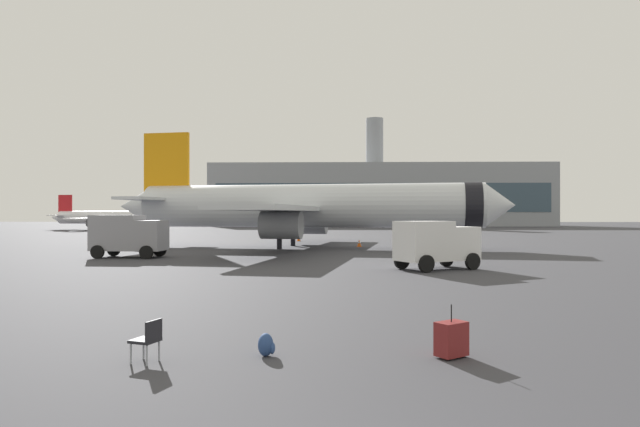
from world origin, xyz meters
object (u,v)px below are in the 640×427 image
(safety_cone_near, at_px, (464,243))
(traveller_backpack, at_px, (266,345))
(service_truck, at_px, (128,234))
(gate_chair, at_px, (148,338))
(cargo_van, at_px, (436,242))
(safety_cone_mid, at_px, (359,243))
(airplane_taxiing, at_px, (106,217))
(rolling_suitcase, at_px, (451,339))
(airplane_at_gate, at_px, (306,206))
(safety_cone_far, at_px, (299,238))

(safety_cone_near, xyz_separation_m, traveller_backpack, (-13.16, -38.74, -0.08))
(service_truck, height_order, gate_chair, service_truck)
(cargo_van, height_order, traveller_backpack, cargo_van)
(service_truck, relative_size, safety_cone_mid, 7.61)
(service_truck, relative_size, traveller_backpack, 10.28)
(airplane_taxiing, bearing_deg, safety_cone_near, -43.30)
(rolling_suitcase, xyz_separation_m, traveller_backpack, (-3.84, 0.00, -0.16))
(safety_cone_mid, relative_size, traveller_backpack, 1.35)
(traveller_backpack, bearing_deg, safety_cone_near, 71.24)
(airplane_taxiing, relative_size, rolling_suitcase, 20.49)
(airplane_taxiing, height_order, traveller_backpack, airplane_taxiing)
(traveller_backpack, bearing_deg, safety_cone_mid, 84.59)
(airplane_taxiing, bearing_deg, rolling_suitcase, -63.24)
(service_truck, relative_size, rolling_suitcase, 4.49)
(cargo_van, bearing_deg, airplane_at_gate, 113.02)
(airplane_taxiing, distance_m, traveller_backpack, 99.76)
(service_truck, bearing_deg, rolling_suitcase, -57.10)
(service_truck, bearing_deg, cargo_van, -20.94)
(safety_cone_mid, distance_m, safety_cone_far, 11.71)
(safety_cone_near, bearing_deg, safety_cone_far, 148.56)
(safety_cone_far, bearing_deg, rolling_suitcase, -82.48)
(safety_cone_mid, relative_size, gate_chair, 0.75)
(airplane_at_gate, xyz_separation_m, gate_chair, (-1.17, -37.35, -3.16))
(airplane_taxiing, height_order, service_truck, airplane_taxiing)
(airplane_taxiing, relative_size, service_truck, 4.57)
(safety_cone_far, xyz_separation_m, traveller_backpack, (2.53, -48.34, -0.06))
(safety_cone_mid, distance_m, traveller_backpack, 38.55)
(traveller_backpack, xyz_separation_m, gate_chair, (-2.30, -0.56, 0.27))
(safety_cone_mid, bearing_deg, airplane_at_gate, -161.50)
(rolling_suitcase, distance_m, traveller_backpack, 3.85)
(airplane_at_gate, distance_m, rolling_suitcase, 37.27)
(safety_cone_mid, bearing_deg, safety_cone_near, 2.17)
(airplane_at_gate, height_order, rolling_suitcase, airplane_at_gate)
(safety_cone_near, distance_m, safety_cone_mid, 9.53)
(safety_cone_far, bearing_deg, gate_chair, -89.72)
(safety_cone_mid, xyz_separation_m, gate_chair, (-5.94, -38.95, 0.18))
(safety_cone_far, height_order, rolling_suitcase, rolling_suitcase)
(airplane_at_gate, xyz_separation_m, safety_cone_near, (14.29, 1.95, -3.34))
(rolling_suitcase, relative_size, traveller_backpack, 2.29)
(airplane_at_gate, xyz_separation_m, service_truck, (-11.52, -11.30, -2.05))
(traveller_backpack, height_order, gate_chair, gate_chair)
(airplane_at_gate, xyz_separation_m, traveller_backpack, (1.13, -36.79, -3.42))
(airplane_at_gate, relative_size, rolling_suitcase, 32.45)
(safety_cone_near, bearing_deg, safety_cone_mid, -177.83)
(airplane_taxiing, bearing_deg, airplane_at_gate, -52.88)
(gate_chair, bearing_deg, airplane_taxiing, 113.45)
(airplane_at_gate, distance_m, safety_cone_far, 12.11)
(safety_cone_mid, bearing_deg, service_truck, -141.62)
(airplane_at_gate, distance_m, gate_chair, 37.50)
(cargo_van, distance_m, rolling_suitcase, 18.31)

